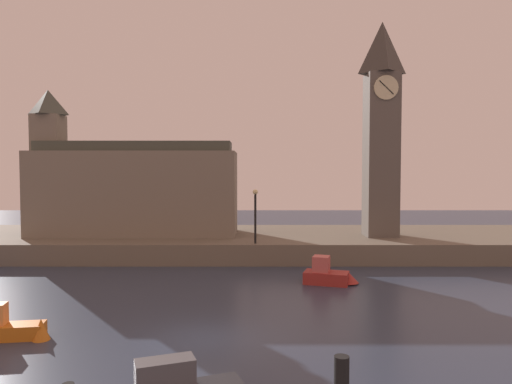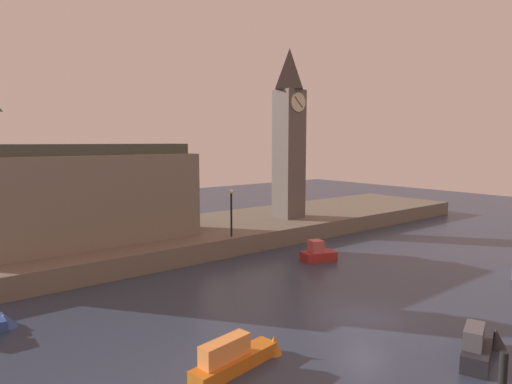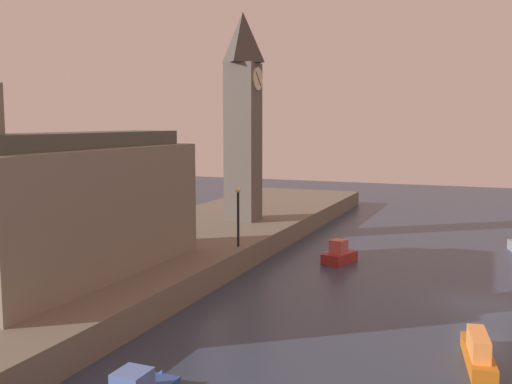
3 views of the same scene
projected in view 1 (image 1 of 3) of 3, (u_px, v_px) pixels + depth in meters
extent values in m
plane|color=#2D384C|center=(200.00, 339.00, 18.54)|extent=(120.00, 120.00, 0.00)
cube|color=#6B6051|center=(229.00, 243.00, 38.49)|extent=(70.00, 12.00, 1.50)
cube|color=#5B544C|center=(380.00, 156.00, 36.71)|extent=(2.39, 2.39, 12.57)
cylinder|color=beige|center=(385.00, 87.00, 35.23)|extent=(1.82, 0.12, 1.82)
cube|color=black|center=(385.00, 87.00, 35.16)|extent=(1.09, 0.04, 1.04)
pyramid|color=#403A35|center=(381.00, 48.00, 36.33)|extent=(2.63, 2.63, 3.97)
cube|color=slate|center=(135.00, 193.00, 37.83)|extent=(16.01, 5.25, 6.61)
cube|color=slate|center=(48.00, 175.00, 37.75)|extent=(2.15, 2.15, 9.54)
pyramid|color=#474C42|center=(47.00, 102.00, 37.49)|extent=(2.37, 2.37, 1.99)
cube|color=#42473D|center=(134.00, 147.00, 37.66)|extent=(15.20, 3.15, 0.80)
cylinder|color=black|center=(254.00, 219.00, 33.10)|extent=(0.16, 0.16, 3.45)
sphere|color=#F2E099|center=(254.00, 192.00, 33.01)|extent=(0.36, 0.36, 0.36)
cone|color=orange|center=(40.00, 332.00, 18.44)|extent=(0.95, 0.95, 1.04)
cube|color=maroon|center=(325.00, 278.00, 27.64)|extent=(2.83, 2.06, 0.70)
cube|color=#CC5651|center=(320.00, 264.00, 27.60)|extent=(1.17, 1.20, 0.92)
cone|color=maroon|center=(347.00, 277.00, 27.64)|extent=(1.55, 1.55, 0.64)
cube|color=#515156|center=(164.00, 374.00, 12.73)|extent=(1.73, 1.20, 0.79)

